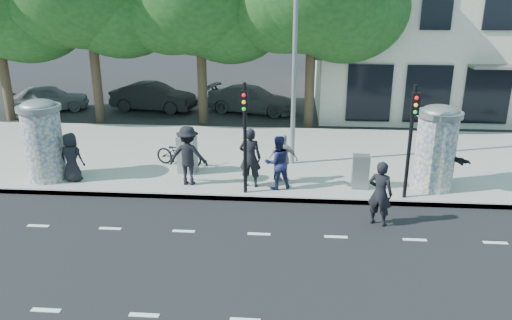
# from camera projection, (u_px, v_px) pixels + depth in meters

# --- Properties ---
(ground) EXTENTS (120.00, 120.00, 0.00)m
(ground) POSITION_uv_depth(u_px,v_px,m) (255.00, 262.00, 11.72)
(ground) COLOR black
(ground) RESTS_ON ground
(sidewalk) EXTENTS (40.00, 8.00, 0.15)m
(sidewalk) POSITION_uv_depth(u_px,v_px,m) (271.00, 157.00, 18.77)
(sidewalk) COLOR gray
(sidewalk) RESTS_ON ground
(curb) EXTENTS (40.00, 0.10, 0.16)m
(curb) POSITION_uv_depth(u_px,v_px,m) (264.00, 199.00, 15.05)
(curb) COLOR slate
(curb) RESTS_ON ground
(lane_dash_near) EXTENTS (32.00, 0.12, 0.01)m
(lane_dash_near) POSITION_uv_depth(u_px,v_px,m) (245.00, 320.00, 9.65)
(lane_dash_near) COLOR silver
(lane_dash_near) RESTS_ON ground
(lane_dash_far) EXTENTS (32.00, 0.12, 0.01)m
(lane_dash_far) POSITION_uv_depth(u_px,v_px,m) (259.00, 234.00, 13.04)
(lane_dash_far) COLOR silver
(lane_dash_far) RESTS_ON ground
(ad_column_left) EXTENTS (1.36, 1.36, 2.65)m
(ad_column_left) POSITION_uv_depth(u_px,v_px,m) (43.00, 138.00, 16.01)
(ad_column_left) COLOR beige
(ad_column_left) RESTS_ON sidewalk
(ad_column_right) EXTENTS (1.36, 1.36, 2.65)m
(ad_column_right) POSITION_uv_depth(u_px,v_px,m) (436.00, 145.00, 15.27)
(ad_column_right) COLOR beige
(ad_column_right) RESTS_ON sidewalk
(traffic_pole_near) EXTENTS (0.22, 0.31, 3.40)m
(traffic_pole_near) POSITION_uv_depth(u_px,v_px,m) (245.00, 127.00, 14.62)
(traffic_pole_near) COLOR black
(traffic_pole_near) RESTS_ON sidewalk
(traffic_pole_far) EXTENTS (0.22, 0.31, 3.40)m
(traffic_pole_far) POSITION_uv_depth(u_px,v_px,m) (411.00, 131.00, 14.26)
(traffic_pole_far) COLOR black
(traffic_pole_far) RESTS_ON sidewalk
(street_lamp) EXTENTS (0.25, 0.93, 8.00)m
(street_lamp) POSITION_uv_depth(u_px,v_px,m) (295.00, 30.00, 16.36)
(street_lamp) COLOR slate
(street_lamp) RESTS_ON sidewalk
(ped_a) EXTENTS (0.86, 0.63, 1.61)m
(ped_a) POSITION_uv_depth(u_px,v_px,m) (71.00, 157.00, 16.02)
(ped_a) COLOR black
(ped_a) RESTS_ON sidewalk
(ped_b) EXTENTS (0.73, 0.51, 1.89)m
(ped_b) POSITION_uv_depth(u_px,v_px,m) (250.00, 158.00, 15.54)
(ped_b) COLOR black
(ped_b) RESTS_ON sidewalk
(ped_c) EXTENTS (1.01, 0.90, 1.70)m
(ped_c) POSITION_uv_depth(u_px,v_px,m) (277.00, 162.00, 15.40)
(ped_c) COLOR #1E224C
(ped_c) RESTS_ON sidewalk
(ped_d) EXTENTS (1.26, 0.77, 1.91)m
(ped_d) POSITION_uv_depth(u_px,v_px,m) (188.00, 155.00, 15.72)
(ped_d) COLOR black
(ped_d) RESTS_ON sidewalk
(ped_e) EXTENTS (1.01, 0.70, 1.57)m
(ped_e) POSITION_uv_depth(u_px,v_px,m) (284.00, 159.00, 15.94)
(ped_e) COLOR #959497
(ped_e) RESTS_ON sidewalk
(ped_f) EXTENTS (1.73, 1.16, 1.76)m
(ped_f) POSITION_uv_depth(u_px,v_px,m) (442.00, 163.00, 15.30)
(ped_f) COLOR black
(ped_f) RESTS_ON sidewalk
(man_road) EXTENTS (0.78, 0.68, 1.81)m
(man_road) POSITION_uv_depth(u_px,v_px,m) (380.00, 193.00, 13.32)
(man_road) COLOR black
(man_road) RESTS_ON ground
(bicycle) EXTENTS (1.08, 1.86, 0.92)m
(bicycle) POSITION_uv_depth(u_px,v_px,m) (179.00, 153.00, 17.54)
(bicycle) COLOR black
(bicycle) RESTS_ON sidewalk
(cabinet_left) EXTENTS (0.67, 0.54, 1.26)m
(cabinet_left) POSITION_uv_depth(u_px,v_px,m) (187.00, 155.00, 16.82)
(cabinet_left) COLOR gray
(cabinet_left) RESTS_ON sidewalk
(cabinet_right) EXTENTS (0.53, 0.40, 1.08)m
(cabinet_right) POSITION_uv_depth(u_px,v_px,m) (361.00, 172.00, 15.52)
(cabinet_right) COLOR slate
(cabinet_right) RESTS_ON sidewalk
(car_left) EXTENTS (2.87, 4.31, 1.36)m
(car_left) POSITION_uv_depth(u_px,v_px,m) (49.00, 98.00, 26.12)
(car_left) COLOR slate
(car_left) RESTS_ON ground
(car_mid) EXTENTS (2.21, 4.58, 1.45)m
(car_mid) POSITION_uv_depth(u_px,v_px,m) (153.00, 97.00, 26.11)
(car_mid) COLOR black
(car_mid) RESTS_ON ground
(car_right) EXTENTS (2.99, 5.00, 1.36)m
(car_right) POSITION_uv_depth(u_px,v_px,m) (252.00, 99.00, 25.82)
(car_right) COLOR #494B4F
(car_right) RESTS_ON ground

